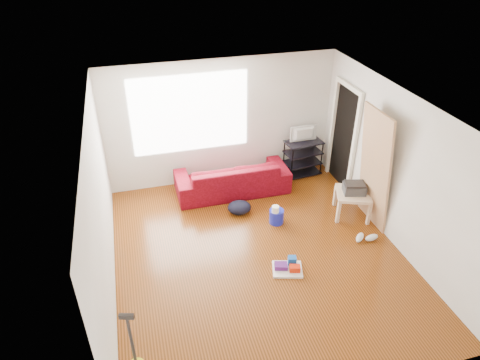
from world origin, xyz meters
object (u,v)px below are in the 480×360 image
object	(u,v)px
side_table	(353,196)
backpack	(239,213)
tv_stand	(303,157)
bucket	(276,222)
sofa	(232,191)
cleaning_tray	(288,267)

from	to	relation	value
side_table	backpack	distance (m)	2.07
tv_stand	backpack	bearing A→B (deg)	-154.26
backpack	side_table	bearing A→B (deg)	-8.41
bucket	backpack	bearing A→B (deg)	141.09
bucket	tv_stand	bearing A→B (deg)	53.57
side_table	backpack	size ratio (longest dim) A/B	1.75
side_table	tv_stand	bearing A→B (deg)	100.57
sofa	backpack	distance (m)	0.75
tv_stand	side_table	size ratio (longest dim) A/B	1.05
sofa	backpack	size ratio (longest dim) A/B	5.09
cleaning_tray	backpack	world-z (taller)	cleaning_tray
sofa	backpack	bearing A→B (deg)	85.31
sofa	tv_stand	distance (m)	1.65
cleaning_tray	backpack	bearing A→B (deg)	101.39
bucket	backpack	size ratio (longest dim) A/B	0.60
bucket	cleaning_tray	size ratio (longest dim) A/B	0.48
cleaning_tray	backpack	distance (m)	1.67
backpack	cleaning_tray	bearing A→B (deg)	-70.26
sofa	side_table	bearing A→B (deg)	144.63
sofa	bucket	size ratio (longest dim) A/B	8.48
sofa	tv_stand	bearing A→B (deg)	-170.34
sofa	side_table	xyz separation A→B (m)	(1.89, -1.34, 0.40)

